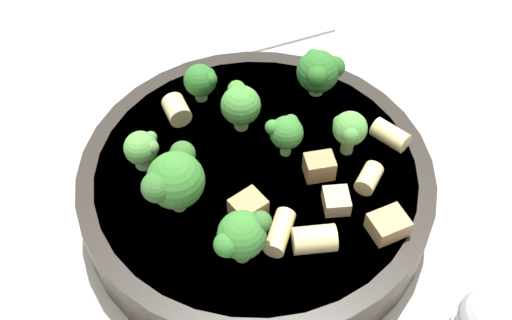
{
  "coord_description": "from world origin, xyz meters",
  "views": [
    {
      "loc": [
        0.27,
        -0.07,
        0.38
      ],
      "look_at": [
        0.0,
        0.0,
        0.05
      ],
      "focal_mm": 45.0,
      "sensor_mm": 36.0,
      "label": 1
    }
  ],
  "objects_px": {
    "broccoli_floret_6": "(350,131)",
    "chicken_chunk_1": "(319,167)",
    "rigatoni_1": "(314,239)",
    "broccoli_floret_3": "(202,80)",
    "broccoli_floret_0": "(242,236)",
    "chicken_chunk_3": "(336,201)",
    "broccoli_floret_2": "(245,104)",
    "rigatoni_4": "(369,178)",
    "pasta_bowl": "(256,185)",
    "chicken_chunk_2": "(388,225)",
    "broccoli_floret_7": "(286,132)",
    "broccoli_floret_4": "(173,180)",
    "spoon": "(224,52)",
    "broccoli_floret_5": "(142,149)",
    "rigatoni_3": "(276,233)",
    "rigatoni_0": "(393,139)",
    "rigatoni_2": "(177,110)",
    "chicken_chunk_0": "(248,207)",
    "broccoli_floret_1": "(319,71)"
  },
  "relations": [
    {
      "from": "broccoli_floret_6",
      "to": "chicken_chunk_1",
      "type": "relative_size",
      "value": 1.79
    },
    {
      "from": "rigatoni_1",
      "to": "broccoli_floret_3",
      "type": "bearing_deg",
      "value": -164.99
    },
    {
      "from": "broccoli_floret_0",
      "to": "chicken_chunk_3",
      "type": "relative_size",
      "value": 2.15
    },
    {
      "from": "broccoli_floret_2",
      "to": "rigatoni_4",
      "type": "xyz_separation_m",
      "value": [
        0.07,
        0.07,
        -0.02
      ]
    },
    {
      "from": "pasta_bowl",
      "to": "chicken_chunk_2",
      "type": "height_order",
      "value": "chicken_chunk_2"
    },
    {
      "from": "chicken_chunk_2",
      "to": "broccoli_floret_7",
      "type": "bearing_deg",
      "value": -151.15
    },
    {
      "from": "broccoli_floret_3",
      "to": "broccoli_floret_4",
      "type": "distance_m",
      "value": 0.1
    },
    {
      "from": "broccoli_floret_6",
      "to": "broccoli_floret_3",
      "type": "bearing_deg",
      "value": -132.47
    },
    {
      "from": "rigatoni_4",
      "to": "spoon",
      "type": "xyz_separation_m",
      "value": [
        -0.2,
        -0.05,
        -0.04
      ]
    },
    {
      "from": "rigatoni_1",
      "to": "chicken_chunk_1",
      "type": "bearing_deg",
      "value": 158.41
    },
    {
      "from": "chicken_chunk_1",
      "to": "rigatoni_1",
      "type": "bearing_deg",
      "value": -21.59
    },
    {
      "from": "chicken_chunk_2",
      "to": "broccoli_floret_5",
      "type": "bearing_deg",
      "value": -123.84
    },
    {
      "from": "pasta_bowl",
      "to": "broccoli_floret_6",
      "type": "distance_m",
      "value": 0.08
    },
    {
      "from": "broccoli_floret_6",
      "to": "rigatoni_3",
      "type": "distance_m",
      "value": 0.09
    },
    {
      "from": "pasta_bowl",
      "to": "rigatoni_0",
      "type": "relative_size",
      "value": 9.44
    },
    {
      "from": "chicken_chunk_3",
      "to": "spoon",
      "type": "distance_m",
      "value": 0.21
    },
    {
      "from": "rigatoni_4",
      "to": "spoon",
      "type": "bearing_deg",
      "value": -164.62
    },
    {
      "from": "rigatoni_1",
      "to": "rigatoni_2",
      "type": "distance_m",
      "value": 0.14
    },
    {
      "from": "broccoli_floret_5",
      "to": "chicken_chunk_0",
      "type": "xyz_separation_m",
      "value": [
        0.06,
        0.06,
        -0.01
      ]
    },
    {
      "from": "broccoli_floret_7",
      "to": "chicken_chunk_2",
      "type": "distance_m",
      "value": 0.09
    },
    {
      "from": "chicken_chunk_0",
      "to": "chicken_chunk_1",
      "type": "bearing_deg",
      "value": 109.38
    },
    {
      "from": "broccoli_floret_0",
      "to": "chicken_chunk_1",
      "type": "distance_m",
      "value": 0.08
    },
    {
      "from": "rigatoni_2",
      "to": "chicken_chunk_2",
      "type": "bearing_deg",
      "value": 39.96
    },
    {
      "from": "broccoli_floret_2",
      "to": "broccoli_floret_7",
      "type": "relative_size",
      "value": 1.12
    },
    {
      "from": "rigatoni_4",
      "to": "rigatoni_2",
      "type": "bearing_deg",
      "value": -129.87
    },
    {
      "from": "broccoli_floret_3",
      "to": "broccoli_floret_1",
      "type": "bearing_deg",
      "value": 79.05
    },
    {
      "from": "broccoli_floret_3",
      "to": "broccoli_floret_5",
      "type": "bearing_deg",
      "value": -44.31
    },
    {
      "from": "broccoli_floret_6",
      "to": "chicken_chunk_1",
      "type": "bearing_deg",
      "value": -61.67
    },
    {
      "from": "pasta_bowl",
      "to": "broccoli_floret_3",
      "type": "relative_size",
      "value": 8.12
    },
    {
      "from": "rigatoni_1",
      "to": "rigatoni_4",
      "type": "distance_m",
      "value": 0.06
    },
    {
      "from": "broccoli_floret_0",
      "to": "broccoli_floret_1",
      "type": "xyz_separation_m",
      "value": [
        -0.13,
        0.09,
        -0.0
      ]
    },
    {
      "from": "broccoli_floret_4",
      "to": "rigatoni_1",
      "type": "height_order",
      "value": "broccoli_floret_4"
    },
    {
      "from": "broccoli_floret_7",
      "to": "rigatoni_1",
      "type": "bearing_deg",
      "value": -3.58
    },
    {
      "from": "rigatoni_0",
      "to": "broccoli_floret_7",
      "type": "bearing_deg",
      "value": -100.86
    },
    {
      "from": "pasta_bowl",
      "to": "broccoli_floret_6",
      "type": "xyz_separation_m",
      "value": [
        0.0,
        0.06,
        0.04
      ]
    },
    {
      "from": "broccoli_floret_6",
      "to": "rigatoni_2",
      "type": "height_order",
      "value": "broccoli_floret_6"
    },
    {
      "from": "broccoli_floret_0",
      "to": "chicken_chunk_0",
      "type": "bearing_deg",
      "value": 159.4
    },
    {
      "from": "broccoli_floret_5",
      "to": "rigatoni_4",
      "type": "bearing_deg",
      "value": 68.48
    },
    {
      "from": "rigatoni_0",
      "to": "rigatoni_4",
      "type": "distance_m",
      "value": 0.04
    },
    {
      "from": "rigatoni_2",
      "to": "pasta_bowl",
      "type": "bearing_deg",
      "value": 34.77
    },
    {
      "from": "broccoli_floret_2",
      "to": "chicken_chunk_1",
      "type": "bearing_deg",
      "value": 33.06
    },
    {
      "from": "chicken_chunk_1",
      "to": "spoon",
      "type": "height_order",
      "value": "chicken_chunk_1"
    },
    {
      "from": "chicken_chunk_1",
      "to": "broccoli_floret_3",
      "type": "bearing_deg",
      "value": -146.57
    },
    {
      "from": "broccoli_floret_4",
      "to": "chicken_chunk_2",
      "type": "xyz_separation_m",
      "value": [
        0.05,
        0.12,
        -0.02
      ]
    },
    {
      "from": "broccoli_floret_5",
      "to": "broccoli_floret_7",
      "type": "bearing_deg",
      "value": 81.58
    },
    {
      "from": "broccoli_floret_2",
      "to": "broccoli_floret_6",
      "type": "xyz_separation_m",
      "value": [
        0.04,
        0.06,
        0.0
      ]
    },
    {
      "from": "broccoli_floret_1",
      "to": "broccoli_floret_3",
      "type": "distance_m",
      "value": 0.09
    },
    {
      "from": "rigatoni_0",
      "to": "chicken_chunk_0",
      "type": "distance_m",
      "value": 0.12
    },
    {
      "from": "chicken_chunk_1",
      "to": "chicken_chunk_3",
      "type": "bearing_deg",
      "value": 4.68
    },
    {
      "from": "rigatoni_3",
      "to": "chicken_chunk_0",
      "type": "bearing_deg",
      "value": -153.24
    }
  ]
}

